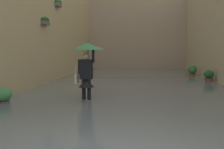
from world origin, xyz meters
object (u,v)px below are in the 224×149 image
at_px(potted_plant_near_left, 209,77).
at_px(potted_plant_mid_left, 192,71).
at_px(person_wading, 87,59).
at_px(potted_plant_near_right, 1,97).

xyz_separation_m(potted_plant_near_left, potted_plant_mid_left, (0.19, -3.45, 0.04)).
relative_size(person_wading, potted_plant_near_left, 2.67).
bearing_deg(potted_plant_near_left, potted_plant_near_right, 41.78).
distance_m(person_wading, potted_plant_near_right, 2.80).
bearing_deg(potted_plant_near_right, potted_plant_mid_left, -125.76).
bearing_deg(person_wading, potted_plant_near_right, 23.76).
height_order(potted_plant_near_left, potted_plant_mid_left, potted_plant_mid_left).
distance_m(potted_plant_near_left, potted_plant_near_right, 10.05).
xyz_separation_m(person_wading, potted_plant_mid_left, (-4.94, -9.11, -1.01)).
height_order(person_wading, potted_plant_near_right, person_wading).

